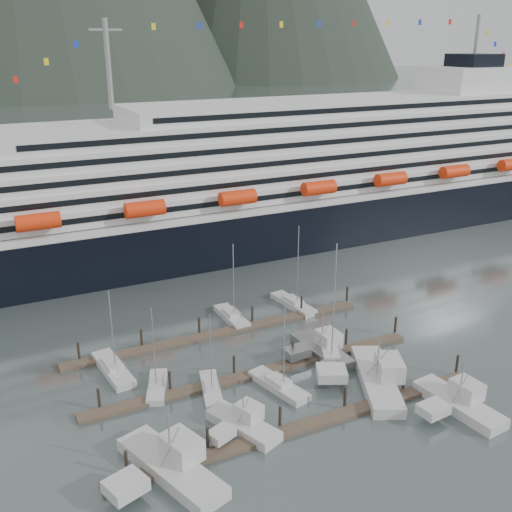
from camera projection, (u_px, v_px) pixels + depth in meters
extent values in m
plane|color=#444F50|center=(301.00, 376.00, 80.51)|extent=(1600.00, 1600.00, 0.00)
cube|color=black|center=(275.00, 220.00, 135.89)|extent=(210.00, 28.00, 12.00)
cube|color=silver|center=(275.00, 192.00, 133.67)|extent=(205.80, 27.44, 1.50)
cube|color=silver|center=(295.00, 179.00, 134.85)|extent=(185.00, 26.00, 3.20)
cube|color=black|center=(326.00, 190.00, 123.78)|extent=(175.75, 0.20, 1.00)
cube|color=silver|center=(303.00, 164.00, 134.58)|extent=(180.00, 25.00, 3.20)
cube|color=black|center=(334.00, 174.00, 123.94)|extent=(171.00, 0.20, 1.00)
cube|color=silver|center=(311.00, 149.00, 134.32)|extent=(172.00, 24.00, 3.20)
cube|color=black|center=(341.00, 157.00, 124.09)|extent=(163.40, 0.20, 1.00)
cube|color=silver|center=(319.00, 134.00, 134.05)|extent=(160.00, 23.00, 3.20)
cube|color=black|center=(349.00, 141.00, 124.25)|extent=(152.00, 0.20, 1.00)
cube|color=silver|center=(327.00, 119.00, 133.82)|extent=(140.00, 22.00, 3.00)
cube|color=black|center=(356.00, 125.00, 124.44)|extent=(133.00, 0.20, 1.00)
cube|color=silver|center=(335.00, 105.00, 133.62)|extent=(95.00, 20.00, 3.00)
cube|color=black|center=(362.00, 109.00, 125.09)|extent=(90.25, 0.20, 1.00)
cube|color=silver|center=(472.00, 79.00, 148.62)|extent=(22.00, 16.00, 6.00)
cube|color=black|center=(474.00, 60.00, 147.08)|extent=(10.00, 10.00, 3.00)
cylinder|color=gray|center=(108.00, 65.00, 109.69)|extent=(1.00, 1.00, 16.00)
cylinder|color=gray|center=(477.00, 36.00, 145.20)|extent=(0.80, 0.80, 10.00)
cylinder|color=#F4320C|center=(38.00, 222.00, 98.14)|extent=(7.00, 2.80, 2.80)
cylinder|color=#F4320C|center=(145.00, 209.00, 105.58)|extent=(7.00, 2.80, 2.80)
cylinder|color=#F4320C|center=(238.00, 198.00, 113.03)|extent=(7.00, 2.80, 2.80)
cylinder|color=#F4320C|center=(319.00, 188.00, 120.47)|extent=(7.00, 2.80, 2.80)
cylinder|color=#F4320C|center=(391.00, 179.00, 127.92)|extent=(7.00, 2.80, 2.80)
cylinder|color=#F4320C|center=(455.00, 171.00, 135.36)|extent=(7.00, 2.80, 2.80)
cylinder|color=#F4320C|center=(512.00, 164.00, 142.81)|extent=(7.00, 2.80, 2.80)
cube|color=#4E4132|center=(307.00, 425.00, 69.92)|extent=(48.00, 2.00, 0.50)
cylinder|color=black|center=(127.00, 464.00, 61.77)|extent=(0.36, 0.36, 3.20)
cylinder|color=black|center=(208.00, 440.00, 65.49)|extent=(0.36, 0.36, 3.20)
cylinder|color=black|center=(280.00, 419.00, 69.21)|extent=(0.36, 0.36, 3.20)
cylinder|color=black|center=(345.00, 399.00, 72.93)|extent=(0.36, 0.36, 3.20)
cylinder|color=black|center=(404.00, 382.00, 76.66)|extent=(0.36, 0.36, 3.20)
cylinder|color=black|center=(457.00, 366.00, 80.38)|extent=(0.36, 0.36, 3.20)
cube|color=#4E4132|center=(258.00, 373.00, 80.89)|extent=(48.00, 2.00, 0.50)
cylinder|color=black|center=(99.00, 400.00, 72.74)|extent=(0.36, 0.36, 3.20)
cylinder|color=black|center=(170.00, 383.00, 76.46)|extent=(0.36, 0.36, 3.20)
cylinder|color=black|center=(234.00, 367.00, 80.18)|extent=(0.36, 0.36, 3.20)
cylinder|color=black|center=(293.00, 352.00, 83.90)|extent=(0.36, 0.36, 3.20)
cylinder|color=black|center=(346.00, 339.00, 87.63)|extent=(0.36, 0.36, 3.20)
cylinder|color=black|center=(395.00, 326.00, 91.35)|extent=(0.36, 0.36, 3.20)
cube|color=#4E4132|center=(220.00, 333.00, 91.86)|extent=(48.00, 2.00, 0.50)
cylinder|color=black|center=(79.00, 353.00, 83.71)|extent=(0.36, 0.36, 3.20)
cylinder|color=black|center=(142.00, 339.00, 87.43)|extent=(0.36, 0.36, 3.20)
cylinder|color=black|center=(199.00, 327.00, 91.15)|extent=(0.36, 0.36, 3.20)
cylinder|color=black|center=(252.00, 316.00, 94.87)|extent=(0.36, 0.36, 3.20)
cylinder|color=black|center=(301.00, 305.00, 98.60)|extent=(0.36, 0.36, 3.20)
cylinder|color=black|center=(347.00, 296.00, 102.32)|extent=(0.36, 0.36, 3.20)
cube|color=silver|center=(157.00, 388.00, 77.36)|extent=(4.87, 8.02, 1.20)
cube|color=silver|center=(157.00, 383.00, 77.11)|extent=(2.58, 3.15, 0.69)
cylinder|color=gray|center=(154.00, 349.00, 74.54)|extent=(0.14, 0.14, 11.21)
cube|color=silver|center=(211.00, 391.00, 76.71)|extent=(4.42, 8.85, 1.20)
cube|color=silver|center=(211.00, 386.00, 76.46)|extent=(2.45, 3.34, 0.69)
cylinder|color=gray|center=(211.00, 354.00, 73.91)|extent=(0.14, 0.14, 10.71)
cube|color=silver|center=(278.00, 387.00, 77.56)|extent=(4.77, 9.79, 1.39)
cube|color=silver|center=(279.00, 381.00, 77.25)|extent=(2.72, 3.69, 0.80)
cylinder|color=gray|center=(284.00, 345.00, 74.65)|extent=(0.16, 0.16, 11.77)
cube|color=silver|center=(330.00, 359.00, 84.24)|extent=(8.12, 12.64, 1.60)
cube|color=silver|center=(330.00, 353.00, 83.88)|extent=(3.97, 4.96, 0.92)
cylinder|color=gray|center=(334.00, 303.00, 79.91)|extent=(0.18, 0.18, 16.90)
cube|color=silver|center=(113.00, 371.00, 81.37)|extent=(3.84, 10.78, 1.48)
cube|color=silver|center=(113.00, 365.00, 81.04)|extent=(2.49, 3.90, 0.84)
cylinder|color=gray|center=(112.00, 331.00, 78.33)|extent=(0.17, 0.17, 11.52)
cube|color=silver|center=(232.00, 318.00, 96.76)|extent=(2.73, 9.00, 1.39)
cube|color=silver|center=(232.00, 313.00, 96.45)|extent=(2.04, 3.17, 0.80)
cylinder|color=gray|center=(234.00, 281.00, 93.69)|extent=(0.16, 0.16, 12.26)
cube|color=silver|center=(293.00, 305.00, 101.48)|extent=(3.73, 10.45, 1.36)
cube|color=silver|center=(293.00, 300.00, 101.19)|extent=(2.36, 3.78, 0.78)
cylinder|color=gray|center=(298.00, 266.00, 98.13)|extent=(0.16, 0.16, 13.66)
cube|color=silver|center=(171.00, 471.00, 62.38)|extent=(8.37, 14.89, 2.21)
cube|color=silver|center=(126.00, 486.00, 58.28)|extent=(4.57, 4.20, 1.33)
cube|color=silver|center=(181.00, 447.00, 62.59)|extent=(4.31, 5.08, 2.43)
cube|color=black|center=(181.00, 440.00, 62.28)|extent=(4.01, 4.73, 0.55)
cylinder|color=gray|center=(169.00, 438.00, 60.99)|extent=(0.18, 0.18, 5.53)
cube|color=silver|center=(243.00, 427.00, 69.38)|extent=(6.40, 9.98, 1.73)
cube|color=silver|center=(221.00, 434.00, 66.52)|extent=(3.50, 3.03, 1.04)
cube|color=silver|center=(249.00, 412.00, 69.49)|extent=(3.30, 3.54, 1.90)
cube|color=black|center=(249.00, 407.00, 69.25)|extent=(3.07, 3.30, 0.43)
cylinder|color=gray|center=(243.00, 404.00, 68.32)|extent=(0.14, 0.14, 4.32)
cube|color=silver|center=(376.00, 382.00, 78.50)|extent=(10.27, 15.92, 2.24)
cube|color=silver|center=(332.00, 373.00, 77.89)|extent=(4.91, 4.74, 1.34)
cube|color=silver|center=(389.00, 367.00, 77.77)|extent=(4.83, 5.59, 2.46)
cube|color=black|center=(390.00, 361.00, 77.46)|extent=(4.49, 5.21, 0.56)
cylinder|color=gray|center=(378.00, 354.00, 77.09)|extent=(0.18, 0.18, 5.60)
cube|color=silver|center=(458.00, 406.00, 73.34)|extent=(4.82, 12.28, 1.99)
cube|color=silver|center=(433.00, 409.00, 70.64)|extent=(3.65, 2.97, 1.20)
cube|color=silver|center=(467.00, 390.00, 73.27)|extent=(3.15, 3.86, 2.19)
cube|color=black|center=(467.00, 384.00, 73.00)|extent=(2.93, 3.60, 0.50)
cylinder|color=gray|center=(462.00, 381.00, 72.10)|extent=(0.16, 0.16, 4.99)
cube|color=gray|center=(321.00, 353.00, 85.80)|extent=(4.20, 11.37, 2.04)
cube|color=gray|center=(297.00, 352.00, 83.44)|extent=(3.58, 2.63, 1.22)
cube|color=silver|center=(328.00, 339.00, 85.63)|extent=(3.01, 3.49, 2.24)
cube|color=black|center=(329.00, 334.00, 85.35)|extent=(2.80, 3.26, 0.51)
cylinder|color=gray|center=(322.00, 330.00, 84.53)|extent=(0.16, 0.16, 5.09)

